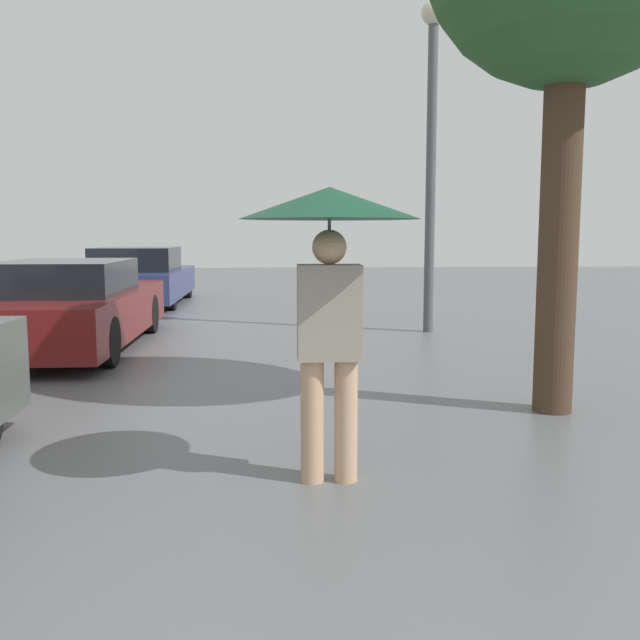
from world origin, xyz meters
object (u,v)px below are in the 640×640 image
at_px(street_lamp, 432,125).
at_px(parked_car_farthest, 139,278).
at_px(pedestrian, 329,245).
at_px(parked_car_middle, 70,307).

bearing_deg(street_lamp, parked_car_farthest, 138.34).
height_order(pedestrian, parked_car_farthest, pedestrian).
height_order(parked_car_farthest, street_lamp, street_lamp).
bearing_deg(parked_car_farthest, parked_car_middle, -88.09).
relative_size(pedestrian, parked_car_middle, 0.39).
bearing_deg(parked_car_farthest, street_lamp, -41.66).
bearing_deg(pedestrian, street_lamp, 72.56).
xyz_separation_m(parked_car_middle, parked_car_farthest, (-0.19, 5.80, 0.01)).
relative_size(parked_car_middle, parked_car_farthest, 1.04).
xyz_separation_m(pedestrian, parked_car_middle, (-2.93, 5.15, -0.88)).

